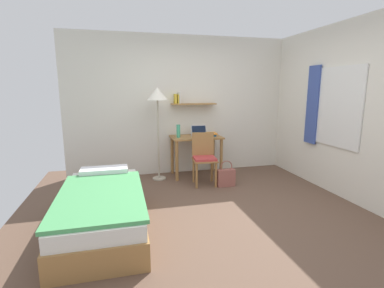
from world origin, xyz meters
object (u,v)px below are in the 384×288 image
object	(u,v)px
standing_lamp	(157,99)
book_stack	(211,134)
laptop	(199,133)
water_bottle	(178,131)
desk_chair	(204,156)
bed	(103,209)
handbag	(226,177)
desk	(196,144)

from	to	relation	value
standing_lamp	book_stack	xyz separation A→B (m)	(1.00, 0.02, -0.65)
laptop	water_bottle	xyz separation A→B (m)	(-0.42, -0.09, 0.07)
standing_lamp	water_bottle	xyz separation A→B (m)	(0.37, 0.02, -0.57)
desk_chair	water_bottle	bearing A→B (deg)	126.75
bed	desk_chair	distance (m)	2.06
bed	book_stack	distance (m)	2.62
desk_chair	water_bottle	xyz separation A→B (m)	(-0.35, 0.47, 0.38)
water_bottle	handbag	bearing A→B (deg)	-45.57
desk	laptop	world-z (taller)	laptop
bed	desk	xyz separation A→B (m)	(1.61, 1.77, 0.36)
bed	desk	world-z (taller)	desk
desk_chair	handbag	size ratio (longest dim) A/B	1.99
laptop	standing_lamp	bearing A→B (deg)	-172.32
standing_lamp	water_bottle	size ratio (longest dim) A/B	7.02
desk	desk_chair	distance (m)	0.52
bed	book_stack	size ratio (longest dim) A/B	8.26
desk	standing_lamp	size ratio (longest dim) A/B	0.56
desk_chair	laptop	xyz separation A→B (m)	(0.07, 0.55, 0.31)
water_bottle	handbag	xyz separation A→B (m)	(0.67, -0.69, -0.71)
laptop	book_stack	xyz separation A→B (m)	(0.21, -0.09, -0.02)
bed	water_bottle	xyz separation A→B (m)	(1.26, 1.73, 0.63)
standing_lamp	laptop	bearing A→B (deg)	7.68
standing_lamp	water_bottle	distance (m)	0.68
bed	desk_chair	bearing A→B (deg)	38.06
desk	book_stack	world-z (taller)	book_stack
laptop	water_bottle	distance (m)	0.43
laptop	book_stack	bearing A→B (deg)	-23.40
handbag	water_bottle	bearing A→B (deg)	134.43
desk	water_bottle	world-z (taller)	water_bottle
desk	desk_chair	world-z (taller)	desk_chair
standing_lamp	handbag	distance (m)	1.78
desk	handbag	xyz separation A→B (m)	(0.33, -0.73, -0.44)
desk	standing_lamp	distance (m)	1.11
book_stack	standing_lamp	bearing A→B (deg)	-179.06
water_bottle	book_stack	distance (m)	0.63
water_bottle	desk_chair	bearing A→B (deg)	-53.25
bed	water_bottle	world-z (taller)	water_bottle
bed	desk_chair	world-z (taller)	desk_chair
water_bottle	desk	bearing A→B (deg)	6.34
bed	desk_chair	xyz separation A→B (m)	(1.61, 1.26, 0.25)
desk	handbag	bearing A→B (deg)	-65.63
handbag	desk	bearing A→B (deg)	114.37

